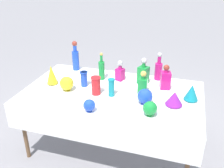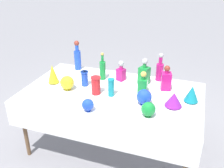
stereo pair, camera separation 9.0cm
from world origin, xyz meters
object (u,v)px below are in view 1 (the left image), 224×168
at_px(slender_vase_1, 111,87).
at_px(round_bowl_1, 67,83).
at_px(square_decanter_0, 120,72).
at_px(tall_bottle_2, 158,69).
at_px(round_bowl_0, 145,96).
at_px(tall_bottle_1, 102,69).
at_px(square_decanter_1, 165,79).
at_px(square_decanter_3, 143,84).
at_px(fluted_vase_2, 174,98).
at_px(square_decanter_2, 143,73).
at_px(fluted_vase_0, 192,92).
at_px(fluted_vase_1, 52,75).
at_px(round_bowl_2, 89,105).
at_px(tall_bottle_0, 76,58).
at_px(round_bowl_3, 150,108).
at_px(slender_vase_0, 84,78).
at_px(slender_vase_2, 96,85).

height_order(slender_vase_1, round_bowl_1, slender_vase_1).
relative_size(square_decanter_0, slender_vase_1, 1.28).
bearing_deg(tall_bottle_2, round_bowl_0, -94.34).
bearing_deg(round_bowl_0, tall_bottle_1, 145.21).
bearing_deg(square_decanter_1, tall_bottle_2, 116.31).
distance_m(square_decanter_3, fluted_vase_2, 0.40).
height_order(tall_bottle_1, square_decanter_2, tall_bottle_1).
distance_m(tall_bottle_2, square_decanter_0, 0.47).
bearing_deg(fluted_vase_0, fluted_vase_2, -135.78).
xyz_separation_m(tall_bottle_1, square_decanter_2, (0.51, 0.04, -0.00)).
xyz_separation_m(slender_vase_1, fluted_vase_1, (-0.75, 0.07, 0.01)).
bearing_deg(tall_bottle_1, square_decanter_2, 4.00).
height_order(fluted_vase_1, round_bowl_2, fluted_vase_1).
bearing_deg(fluted_vase_2, tall_bottle_0, 157.32).
bearing_deg(fluted_vase_0, round_bowl_0, -154.69).
distance_m(slender_vase_1, round_bowl_3, 0.53).
distance_m(slender_vase_1, round_bowl_0, 0.38).
bearing_deg(tall_bottle_2, square_decanter_1, -63.69).
xyz_separation_m(slender_vase_1, round_bowl_3, (0.46, -0.26, -0.03)).
bearing_deg(slender_vase_1, fluted_vase_0, 10.50).
height_order(square_decanter_0, round_bowl_3, square_decanter_0).
distance_m(round_bowl_0, round_bowl_3, 0.22).
xyz_separation_m(slender_vase_1, round_bowl_0, (0.37, -0.06, -0.02)).
xyz_separation_m(slender_vase_1, round_bowl_1, (-0.51, -0.03, -0.02)).
xyz_separation_m(square_decanter_3, fluted_vase_0, (0.52, -0.02, -0.01)).
bearing_deg(fluted_vase_0, round_bowl_3, -131.52).
relative_size(slender_vase_1, fluted_vase_1, 0.86).
relative_size(square_decanter_3, slender_vase_1, 1.31).
bearing_deg(fluted_vase_2, fluted_vase_0, 44.22).
bearing_deg(square_decanter_1, square_decanter_3, -141.73).
relative_size(slender_vase_0, round_bowl_2, 1.42).
xyz_separation_m(tall_bottle_1, round_bowl_1, (-0.27, -0.40, -0.05)).
bearing_deg(round_bowl_3, square_decanter_1, 83.31).
height_order(tall_bottle_0, square_decanter_2, tall_bottle_0).
xyz_separation_m(tall_bottle_1, square_decanter_0, (0.22, 0.04, -0.02)).
bearing_deg(fluted_vase_0, slender_vase_1, -169.50).
height_order(tall_bottle_1, slender_vase_1, tall_bottle_1).
bearing_deg(fluted_vase_1, slender_vase_1, -5.19).
distance_m(tall_bottle_0, round_bowl_0, 1.21).
xyz_separation_m(slender_vase_2, round_bowl_3, (0.63, -0.25, -0.03)).
relative_size(slender_vase_2, round_bowl_2, 1.59).
bearing_deg(round_bowl_2, round_bowl_3, 10.21).
relative_size(square_decanter_2, square_decanter_3, 1.24).
height_order(tall_bottle_0, tall_bottle_1, tall_bottle_0).
bearing_deg(slender_vase_0, fluted_vase_1, -170.69).
height_order(tall_bottle_2, slender_vase_0, tall_bottle_2).
bearing_deg(round_bowl_3, square_decanter_2, 106.15).
distance_m(slender_vase_0, round_bowl_1, 0.21).
bearing_deg(square_decanter_3, square_decanter_2, 99.75).
xyz_separation_m(square_decanter_3, fluted_vase_2, (0.35, -0.18, -0.03)).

